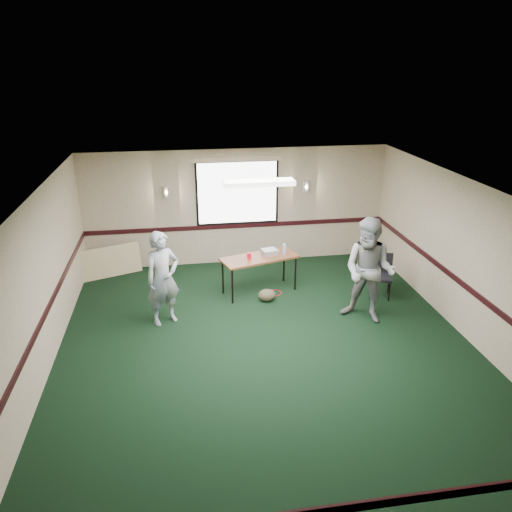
{
  "coord_description": "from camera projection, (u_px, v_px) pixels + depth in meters",
  "views": [
    {
      "loc": [
        -1.35,
        -7.07,
        4.61
      ],
      "look_at": [
        0.0,
        1.3,
        1.2
      ],
      "focal_mm": 35.0,
      "sensor_mm": 36.0,
      "label": 1
    }
  ],
  "objects": [
    {
      "name": "person_left",
      "position": [
        163.0,
        278.0,
        8.99
      ],
      "size": [
        0.77,
        0.67,
        1.76
      ],
      "primitive_type": "imported",
      "rotation": [
        0.0,
        0.0,
        0.48
      ],
      "color": "#3D4D87",
      "rests_on": "ground"
    },
    {
      "name": "room_shell",
      "position": [
        249.0,
        223.0,
        9.75
      ],
      "size": [
        8.0,
        8.02,
        8.0
      ],
      "color": "tan",
      "rests_on": "ground"
    },
    {
      "name": "cable_coil",
      "position": [
        275.0,
        293.0,
        10.41
      ],
      "size": [
        0.36,
        0.36,
        0.02
      ],
      "primitive_type": "torus",
      "rotation": [
        0.0,
        0.0,
        0.23
      ],
      "color": "red",
      "rests_on": "ground"
    },
    {
      "name": "water_bottle",
      "position": [
        284.0,
        249.0,
        10.34
      ],
      "size": [
        0.06,
        0.06,
        0.22
      ],
      "primitive_type": "cylinder",
      "color": "#89B7E1",
      "rests_on": "folding_table"
    },
    {
      "name": "projector",
      "position": [
        270.0,
        252.0,
        10.34
      ],
      "size": [
        0.36,
        0.32,
        0.1
      ],
      "primitive_type": "cube",
      "rotation": [
        0.0,
        0.0,
        0.22
      ],
      "color": "gray",
      "rests_on": "folding_table"
    },
    {
      "name": "person_right",
      "position": [
        369.0,
        271.0,
        9.03
      ],
      "size": [
        1.22,
        1.18,
        1.98
      ],
      "primitive_type": "imported",
      "rotation": [
        0.0,
        0.0,
        -0.66
      ],
      "color": "#6E84AB",
      "rests_on": "ground"
    },
    {
      "name": "folded_table",
      "position": [
        111.0,
        261.0,
        11.14
      ],
      "size": [
        1.32,
        0.67,
        0.69
      ],
      "primitive_type": "cube",
      "rotation": [
        -0.21,
        0.0,
        0.37
      ],
      "color": "tan",
      "rests_on": "ground"
    },
    {
      "name": "red_cup",
      "position": [
        249.0,
        256.0,
        10.1
      ],
      "size": [
        0.08,
        0.08,
        0.13
      ],
      "primitive_type": "cylinder",
      "color": "red",
      "rests_on": "folding_table"
    },
    {
      "name": "duffel_bag",
      "position": [
        267.0,
        295.0,
        10.05
      ],
      "size": [
        0.42,
        0.36,
        0.25
      ],
      "primitive_type": "ellipsoid",
      "rotation": [
        0.0,
        0.0,
        0.29
      ],
      "color": "#4C412B",
      "rests_on": "ground"
    },
    {
      "name": "folding_table",
      "position": [
        259.0,
        260.0,
        10.23
      ],
      "size": [
        1.68,
        1.05,
        0.78
      ],
      "rotation": [
        0.0,
        0.0,
        0.29
      ],
      "color": "brown",
      "rests_on": "ground"
    },
    {
      "name": "conference_chair",
      "position": [
        381.0,
        271.0,
        10.18
      ],
      "size": [
        0.56,
        0.57,
        0.88
      ],
      "rotation": [
        0.0,
        0.0,
        -0.36
      ],
      "color": "black",
      "rests_on": "ground"
    },
    {
      "name": "ground",
      "position": [
        268.0,
        350.0,
        8.4
      ],
      "size": [
        8.0,
        8.0,
        0.0
      ],
      "primitive_type": "plane",
      "color": "black",
      "rests_on": "ground"
    },
    {
      "name": "game_console",
      "position": [
        274.0,
        252.0,
        10.42
      ],
      "size": [
        0.19,
        0.16,
        0.05
      ],
      "primitive_type": "cube",
      "rotation": [
        0.0,
        0.0,
        -0.09
      ],
      "color": "silver",
      "rests_on": "folding_table"
    }
  ]
}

